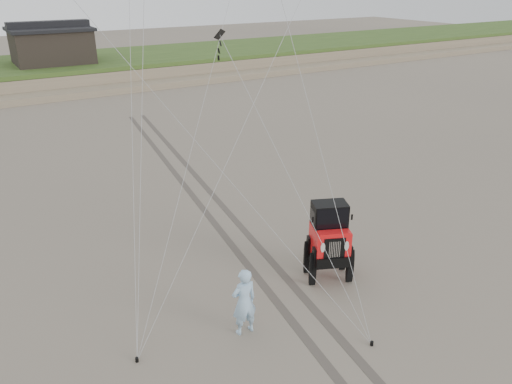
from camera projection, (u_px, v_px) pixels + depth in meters
The scene contains 8 objects.
ground at pixel (282, 333), 12.75m from camera, with size 160.00×160.00×0.00m, color #6B6054.
dune_ridge at pixel (30, 75), 41.75m from camera, with size 160.00×14.25×1.73m.
cabin at pixel (51, 44), 41.36m from camera, with size 6.40×5.40×3.35m.
jeep at pixel (329, 250), 14.76m from camera, with size 2.22×5.15×1.92m, color red, non-canonical shape.
man at pixel (244, 302), 12.45m from camera, with size 0.68×0.44×1.85m, color #8DC0DB.
stake_main at pixel (137, 360), 11.79m from camera, with size 0.08×0.08×0.12m, color black.
stake_aux at pixel (372, 343), 12.32m from camera, with size 0.08×0.08×0.12m, color black.
tire_tracks at pixel (210, 204), 19.97m from camera, with size 5.22×29.74×0.01m.
Camera 1 is at (-5.93, -8.40, 8.39)m, focal length 35.00 mm.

